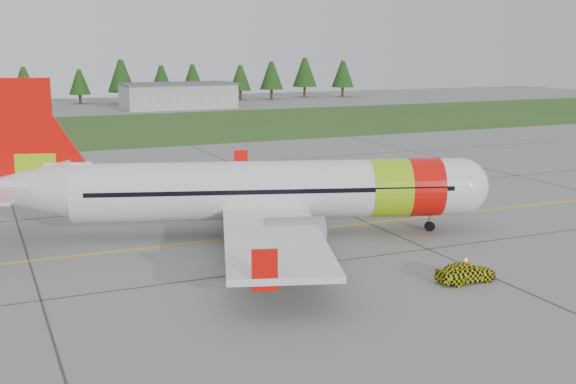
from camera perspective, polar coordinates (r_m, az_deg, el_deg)
name	(u,v)px	position (r m, az deg, el deg)	size (l,w,h in m)	color
ground	(294,267)	(45.16, 0.45, -5.95)	(320.00, 320.00, 0.00)	gray
aircraft	(259,191)	(51.96, -2.35, 0.10)	(36.50, 34.57, 11.41)	silver
follow_me_car	(466,252)	(43.14, 13.92, -4.63)	(1.45, 1.23, 3.61)	#F7F60D
grass_strip	(89,130)	(123.31, -15.46, 4.74)	(320.00, 50.00, 0.03)	#30561E
taxi_guideline	(248,237)	(52.27, -3.17, -3.53)	(120.00, 0.25, 0.02)	gold
hangar_east	(178,96)	(163.35, -8.68, 7.48)	(24.00, 12.00, 5.20)	#A8A8A3
treeline	(50,84)	(178.37, -18.28, 8.13)	(160.00, 8.00, 10.00)	#1C3F14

